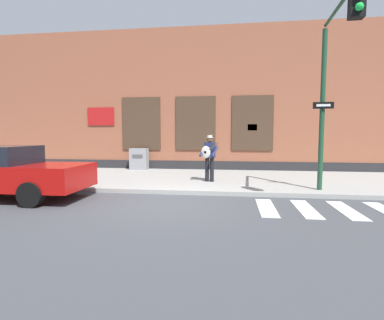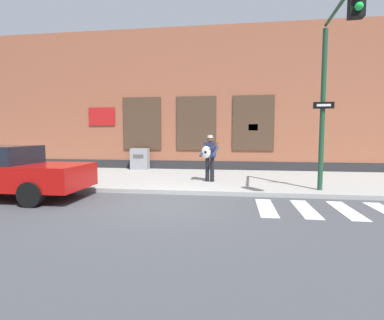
{
  "view_description": "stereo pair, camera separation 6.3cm",
  "coord_description": "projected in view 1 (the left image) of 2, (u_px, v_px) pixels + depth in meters",
  "views": [
    {
      "loc": [
        1.8,
        -7.66,
        1.87
      ],
      "look_at": [
        0.55,
        1.61,
        1.06
      ],
      "focal_mm": 28.0,
      "sensor_mm": 36.0,
      "label": 1
    },
    {
      "loc": [
        1.86,
        -7.65,
        1.87
      ],
      "look_at": [
        0.55,
        1.61,
        1.06
      ],
      "focal_mm": 28.0,
      "sensor_mm": 36.0,
      "label": 2
    }
  ],
  "objects": [
    {
      "name": "red_car",
      "position": [
        6.0,
        172.0,
        8.63
      ],
      "size": [
        4.61,
        2.0,
        1.53
      ],
      "color": "#B20F0C",
      "rests_on": "ground"
    },
    {
      "name": "building_backdrop",
      "position": [
        200.0,
        104.0,
        16.51
      ],
      "size": [
        28.0,
        4.06,
        7.02
      ],
      "color": "#99563D",
      "rests_on": "ground"
    },
    {
      "name": "utility_box",
      "position": [
        139.0,
        159.0,
        14.7
      ],
      "size": [
        0.86,
        0.52,
        1.03
      ],
      "color": "gray",
      "rests_on": "sidewalk"
    },
    {
      "name": "ground_plane",
      "position": [
        164.0,
        204.0,
        7.96
      ],
      "size": [
        160.0,
        160.0,
        0.0
      ],
      "primitive_type": "plane",
      "color": "#424449"
    },
    {
      "name": "sidewalk",
      "position": [
        187.0,
        179.0,
        12.04
      ],
      "size": [
        28.0,
        5.66,
        0.13
      ],
      "color": "#9E9E99",
      "rests_on": "ground"
    },
    {
      "name": "crosswalk",
      "position": [
        367.0,
        211.0,
        7.29
      ],
      "size": [
        5.2,
        1.9,
        0.01
      ],
      "color": "silver",
      "rests_on": "ground"
    },
    {
      "name": "traffic_light",
      "position": [
        334.0,
        67.0,
        7.91
      ],
      "size": [
        0.6,
        3.09,
        5.06
      ],
      "color": "#1E472D",
      "rests_on": "sidewalk"
    },
    {
      "name": "busker",
      "position": [
        209.0,
        155.0,
        10.9
      ],
      "size": [
        0.72,
        0.65,
        1.7
      ],
      "color": "black",
      "rests_on": "sidewalk"
    }
  ]
}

